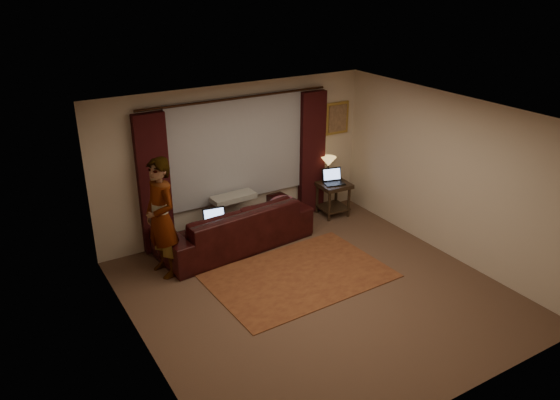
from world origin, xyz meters
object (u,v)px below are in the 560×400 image
object	(u,v)px
laptop_sofa	(216,219)
tiffany_lamp	(328,169)
laptop_table	(334,177)
person	(161,218)
end_table	(333,199)
sofa	(234,217)

from	to	relation	value
laptop_sofa	tiffany_lamp	distance (m)	2.59
laptop_sofa	laptop_table	xyz separation A→B (m)	(2.53, 0.30, 0.12)
tiffany_lamp	laptop_table	bearing A→B (deg)	-91.82
laptop_table	person	size ratio (longest dim) A/B	0.22
end_table	person	bearing A→B (deg)	-173.08
sofa	laptop_sofa	size ratio (longest dim) A/B	6.49
sofa	laptop_table	xyz separation A→B (m)	(2.13, 0.13, 0.26)
sofa	end_table	size ratio (longest dim) A/B	4.02
sofa	laptop_table	world-z (taller)	sofa
sofa	laptop_table	bearing A→B (deg)	177.85
laptop_sofa	end_table	distance (m)	2.59
laptop_table	tiffany_lamp	bearing A→B (deg)	102.01
tiffany_lamp	laptop_table	world-z (taller)	tiffany_lamp
end_table	tiffany_lamp	world-z (taller)	tiffany_lamp
tiffany_lamp	person	world-z (taller)	person
laptop_table	sofa	bearing A→B (deg)	-162.76
sofa	person	world-z (taller)	person
end_table	laptop_table	distance (m)	0.46
end_table	laptop_table	size ratio (longest dim) A/B	1.61
laptop_sofa	laptop_table	bearing A→B (deg)	15.31
sofa	end_table	bearing A→B (deg)	179.05
tiffany_lamp	laptop_table	xyz separation A→B (m)	(-0.01, -0.21, -0.10)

